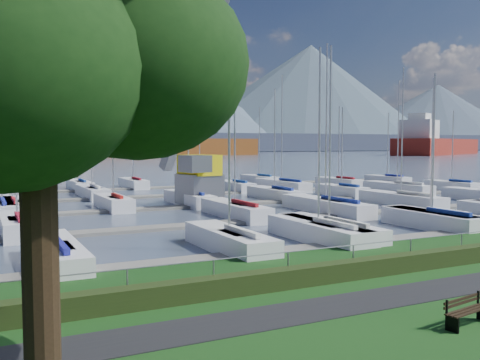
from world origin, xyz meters
TOP-DOWN VIEW (x-y plane):
  - path at (0.00, -3.00)m, footprint 160.00×2.00m
  - water at (0.00, 260.00)m, footprint 800.00×540.00m
  - hedge at (0.00, -0.40)m, footprint 80.00×0.70m
  - fence at (0.00, 0.00)m, footprint 80.00×0.04m
  - foothill at (0.00, 330.00)m, footprint 900.00×80.00m
  - mountains at (7.35, 404.62)m, footprint 1190.00×360.00m
  - docks at (0.00, 26.00)m, footprint 90.00×41.60m
  - bench_left at (-1.81, -6.12)m, footprint 1.84×0.71m
  - tree at (-12.84, -5.45)m, footprint 7.79×6.80m
  - crane at (3.95, 28.25)m, footprint 6.64×13.19m
  - cargo_ship_mid at (52.70, 214.62)m, footprint 101.28×23.59m
  - cargo_ship_east at (191.70, 178.07)m, footprint 82.07×52.77m
  - sailboat_fleet at (-1.67, 26.85)m, footprint 75.32×49.10m

SIDE VIEW (x-z plane):
  - water at x=0.00m, z-range -0.50..-0.30m
  - docks at x=0.00m, z-range -0.34..-0.09m
  - path at x=0.00m, z-range -0.01..0.03m
  - hedge at x=0.00m, z-range 0.00..0.70m
  - bench_left at x=-1.81m, z-range -0.01..0.84m
  - fence at x=0.00m, z-range 1.18..1.22m
  - cargo_ship_mid at x=52.70m, z-range -7.22..14.28m
  - cargo_ship_east at x=191.70m, z-range -7.03..14.47m
  - crane at x=3.95m, z-range -5.85..16.50m
  - sailboat_fleet at x=-1.67m, z-range -1.54..12.27m
  - foothill at x=0.00m, z-range 0.00..12.00m
  - tree at x=-12.84m, z-range 1.55..13.80m
  - mountains at x=7.35m, z-range -10.82..104.18m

